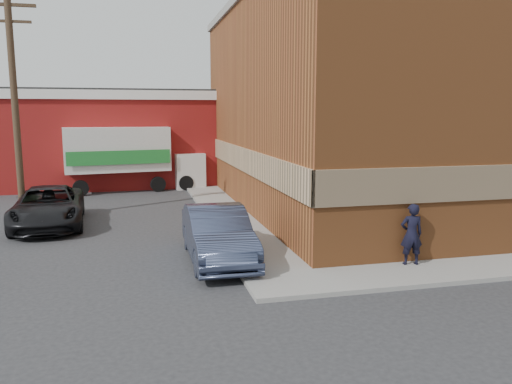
{
  "coord_description": "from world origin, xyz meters",
  "views": [
    {
      "loc": [
        -3.04,
        -12.23,
        4.27
      ],
      "look_at": [
        0.55,
        2.58,
        1.86
      ],
      "focal_mm": 35.0,
      "sensor_mm": 36.0,
      "label": 1
    }
  ],
  "objects": [
    {
      "name": "sedan",
      "position": [
        -0.8,
        1.75,
        0.79
      ],
      "size": [
        1.68,
        4.79,
        1.58
      ],
      "primitive_type": "imported",
      "rotation": [
        0.0,
        0.0,
        -0.0
      ],
      "color": "#343C56",
      "rests_on": "ground"
    },
    {
      "name": "suv_a",
      "position": [
        -6.32,
        7.68,
        0.75
      ],
      "size": [
        2.91,
        5.6,
        1.51
      ],
      "primitive_type": "imported",
      "rotation": [
        0.0,
        0.0,
        0.08
      ],
      "color": "black",
      "rests_on": "ground"
    },
    {
      "name": "brick_building",
      "position": [
        8.5,
        9.0,
        4.68
      ],
      "size": [
        14.25,
        18.25,
        9.36
      ],
      "color": "brown",
      "rests_on": "ground"
    },
    {
      "name": "warehouse",
      "position": [
        -6.0,
        20.0,
        2.81
      ],
      "size": [
        16.3,
        8.3,
        5.6
      ],
      "color": "maroon",
      "rests_on": "ground"
    },
    {
      "name": "man",
      "position": [
        4.27,
        -0.25,
        0.98
      ],
      "size": [
        0.68,
        0.5,
        1.71
      ],
      "primitive_type": "imported",
      "rotation": [
        0.0,
        0.0,
        2.99
      ],
      "color": "black",
      "rests_on": "sidewalk_south"
    },
    {
      "name": "box_truck",
      "position": [
        -3.32,
        16.09,
        2.03
      ],
      "size": [
        7.36,
        3.06,
        3.52
      ],
      "rotation": [
        0.0,
        0.0,
        0.14
      ],
      "color": "silver",
      "rests_on": "ground"
    },
    {
      "name": "utility_pole",
      "position": [
        -7.5,
        9.0,
        4.75
      ],
      "size": [
        2.0,
        0.26,
        9.0
      ],
      "color": "#483524",
      "rests_on": "ground"
    },
    {
      "name": "ground",
      "position": [
        0.0,
        0.0,
        0.0
      ],
      "size": [
        90.0,
        90.0,
        0.0
      ],
      "primitive_type": "plane",
      "color": "#28282B",
      "rests_on": "ground"
    },
    {
      "name": "sidewalk_west",
      "position": [
        0.6,
        9.0,
        0.06
      ],
      "size": [
        1.8,
        18.0,
        0.12
      ],
      "primitive_type": "cube",
      "color": "gray",
      "rests_on": "ground"
    }
  ]
}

